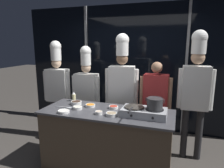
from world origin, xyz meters
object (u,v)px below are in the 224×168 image
at_px(person_guest, 155,99).
at_px(chef_line, 122,84).
at_px(portable_stove, 144,112).
at_px(serving_spoon_slotted, 67,107).
at_px(prep_bowl_chili_flakes, 114,107).
at_px(chef_head, 57,84).
at_px(stock_pot, 155,103).
at_px(prep_bowl_chicken, 99,112).
at_px(prep_bowl_garlic, 78,108).
at_px(prep_bowl_mushrooms, 112,114).
at_px(prep_bowl_soy_glaze, 76,103).
at_px(frying_pan, 134,106).
at_px(squeeze_bottle_oil, 74,97).
at_px(prep_bowl_carrots, 90,105).
at_px(chef_sous, 86,89).
at_px(prep_bowl_rice, 64,111).
at_px(chef_pastry, 196,85).

bearing_deg(person_guest, chef_line, -1.49).
height_order(portable_stove, serving_spoon_slotted, portable_stove).
xyz_separation_m(prep_bowl_chili_flakes, chef_head, (-1.33, 0.55, 0.16)).
distance_m(stock_pot, prep_bowl_chicken, 0.77).
relative_size(portable_stove, prep_bowl_garlic, 4.23).
relative_size(prep_bowl_garlic, person_guest, 0.09).
bearing_deg(prep_bowl_garlic, prep_bowl_mushrooms, -9.78).
bearing_deg(prep_bowl_chili_flakes, prep_bowl_soy_glaze, -179.87).
height_order(frying_pan, serving_spoon_slotted, frying_pan).
height_order(squeeze_bottle_oil, prep_bowl_carrots, squeeze_bottle_oil).
xyz_separation_m(chef_sous, person_guest, (1.29, -0.04, -0.07)).
xyz_separation_m(stock_pot, prep_bowl_chili_flakes, (-0.63, 0.18, -0.17)).
bearing_deg(portable_stove, prep_bowl_chili_flakes, 159.67).
relative_size(prep_bowl_rice, prep_bowl_carrots, 1.08).
relative_size(portable_stove, chef_pastry, 0.28).
height_order(stock_pot, chef_pastry, chef_pastry).
bearing_deg(chef_pastry, prep_bowl_chicken, 32.43).
relative_size(frying_pan, serving_spoon_slotted, 1.69).
relative_size(prep_bowl_garlic, chef_pastry, 0.07).
xyz_separation_m(prep_bowl_garlic, person_guest, (1.05, 0.76, 0.02)).
bearing_deg(chef_head, stock_pot, 155.05).
xyz_separation_m(prep_bowl_rice, chef_head, (-0.72, 0.95, 0.16)).
bearing_deg(chef_sous, serving_spoon_slotted, 94.49).
distance_m(prep_bowl_mushrooms, chef_pastry, 1.44).
relative_size(prep_bowl_rice, prep_bowl_chili_flakes, 1.16).
xyz_separation_m(prep_bowl_rice, chef_pastry, (1.77, 0.99, 0.30)).
bearing_deg(prep_bowl_rice, stock_pot, 10.25).
distance_m(prep_bowl_chili_flakes, prep_bowl_mushrooms, 0.31).
bearing_deg(prep_bowl_garlic, frying_pan, 1.11).
xyz_separation_m(serving_spoon_slotted, chef_pastry, (1.84, 0.79, 0.31)).
bearing_deg(chef_head, portable_stove, 153.65).
xyz_separation_m(prep_bowl_chili_flakes, chef_pastry, (1.16, 0.59, 0.30)).
relative_size(prep_bowl_rice, chef_pastry, 0.08).
xyz_separation_m(frying_pan, chef_sous, (-1.09, 0.78, -0.02)).
distance_m(prep_bowl_chicken, prep_bowl_carrots, 0.37).
distance_m(prep_bowl_carrots, serving_spoon_slotted, 0.36).
xyz_separation_m(prep_bowl_chicken, chef_head, (-1.22, 0.86, 0.16)).
xyz_separation_m(prep_bowl_soy_glaze, serving_spoon_slotted, (-0.05, -0.20, -0.02)).
bearing_deg(serving_spoon_slotted, chef_pastry, 23.32).
bearing_deg(prep_bowl_soy_glaze, chef_head, 141.99).
distance_m(frying_pan, prep_bowl_garlic, 0.86).
bearing_deg(squeeze_bottle_oil, person_guest, 17.00).
xyz_separation_m(prep_bowl_garlic, chef_line, (0.46, 0.78, 0.24)).
xyz_separation_m(prep_bowl_garlic, chef_pastry, (1.66, 0.79, 0.30)).
distance_m(squeeze_bottle_oil, chef_pastry, 1.98).
bearing_deg(prep_bowl_chili_flakes, stock_pot, -16.16).
bearing_deg(frying_pan, prep_bowl_chicken, -165.54).
relative_size(prep_bowl_rice, prep_bowl_mushrooms, 1.04).
relative_size(stock_pot, prep_bowl_mushrooms, 1.50).
bearing_deg(prep_bowl_rice, prep_bowl_chili_flakes, 33.66).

